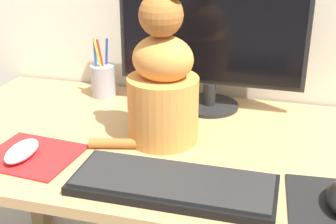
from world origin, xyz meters
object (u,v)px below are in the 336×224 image
object	(u,v)px
monitor	(211,37)
computer_mouse_left	(22,151)
keyboard	(173,184)
pen_cup	(103,80)
cat	(163,84)

from	to	relation	value
monitor	computer_mouse_left	world-z (taller)	monitor
keyboard	computer_mouse_left	size ratio (longest dim) A/B	3.69
computer_mouse_left	monitor	bearing A→B (deg)	49.52
monitor	pen_cup	world-z (taller)	monitor
computer_mouse_left	cat	bearing A→B (deg)	33.01
monitor	cat	world-z (taller)	cat
keyboard	cat	bearing A→B (deg)	111.21
pen_cup	monitor	bearing A→B (deg)	-0.75
cat	monitor	bearing A→B (deg)	78.70
keyboard	cat	distance (m)	0.26
keyboard	computer_mouse_left	bearing A→B (deg)	175.21
cat	pen_cup	distance (m)	0.36
monitor	computer_mouse_left	bearing A→B (deg)	-130.48
keyboard	computer_mouse_left	distance (m)	0.36
computer_mouse_left	cat	distance (m)	0.36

